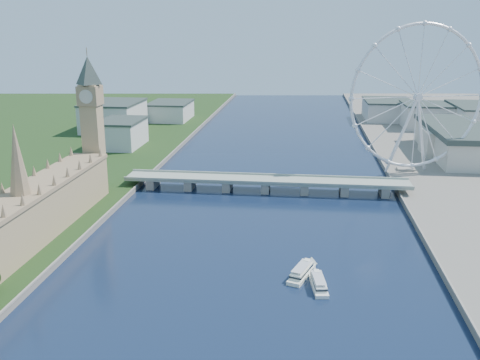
# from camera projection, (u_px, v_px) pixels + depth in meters

# --- Properties ---
(parliament_range) EXTENTS (24.00, 200.00, 70.00)m
(parliament_range) POSITION_uv_depth(u_px,v_px,m) (24.00, 219.00, 302.41)
(parliament_range) COLOR tan
(parliament_range) RESTS_ON ground
(big_ben) EXTENTS (20.02, 20.02, 110.00)m
(big_ben) POSITION_uv_depth(u_px,v_px,m) (91.00, 107.00, 392.22)
(big_ben) COLOR tan
(big_ben) RESTS_ON ground
(westminster_bridge) EXTENTS (220.00, 22.00, 9.50)m
(westminster_bridge) POSITION_uv_depth(u_px,v_px,m) (266.00, 183.00, 415.17)
(westminster_bridge) COLOR gray
(westminster_bridge) RESTS_ON ground
(london_eye) EXTENTS (113.60, 39.12, 124.30)m
(london_eye) POSITION_uv_depth(u_px,v_px,m) (418.00, 97.00, 437.26)
(london_eye) COLOR silver
(london_eye) RESTS_ON ground
(county_hall) EXTENTS (54.00, 144.00, 35.00)m
(county_hall) POSITION_uv_depth(u_px,v_px,m) (454.00, 158.00, 521.12)
(county_hall) COLOR beige
(county_hall) RESTS_ON ground
(city_skyline) EXTENTS (505.00, 280.00, 32.00)m
(city_skyline) POSITION_uv_depth(u_px,v_px,m) (313.00, 117.00, 656.07)
(city_skyline) COLOR beige
(city_skyline) RESTS_ON ground
(tour_boat_near) EXTENTS (16.28, 29.38, 6.30)m
(tour_boat_near) POSITION_uv_depth(u_px,v_px,m) (301.00, 276.00, 273.95)
(tour_boat_near) COLOR white
(tour_boat_near) RESTS_ON ground
(tour_boat_far) EXTENTS (10.40, 27.46, 5.89)m
(tour_boat_far) POSITION_uv_depth(u_px,v_px,m) (318.00, 288.00, 262.09)
(tour_boat_far) COLOR white
(tour_boat_far) RESTS_ON ground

